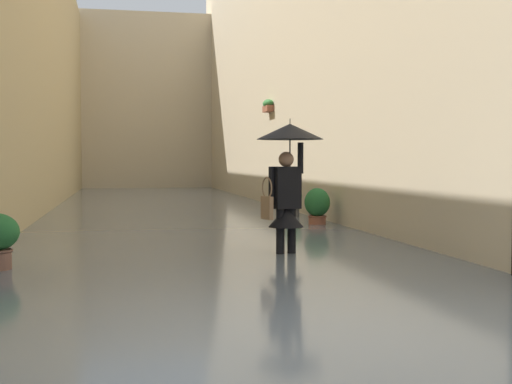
% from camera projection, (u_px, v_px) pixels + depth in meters
% --- Properties ---
extents(ground_plane, '(71.63, 71.63, 0.00)m').
position_uv_depth(ground_plane, '(169.00, 213.00, 18.97)').
color(ground_plane, '#605B56').
extents(flood_water, '(7.03, 34.65, 0.15)m').
position_uv_depth(flood_water, '(169.00, 211.00, 18.97)').
color(flood_water, slate).
rests_on(flood_water, ground_plane).
extents(building_facade_right, '(2.04, 32.65, 8.39)m').
position_uv_depth(building_facade_right, '(15.00, 57.00, 18.00)').
color(building_facade_right, tan).
rests_on(building_facade_right, ground_plane).
extents(building_facade_far, '(9.83, 1.80, 8.64)m').
position_uv_depth(building_facade_far, '(147.00, 103.00, 33.70)').
color(building_facade_far, beige).
rests_on(building_facade_far, ground_plane).
extents(person_wading, '(0.95, 0.95, 2.05)m').
position_uv_depth(person_wading, '(288.00, 166.00, 9.57)').
color(person_wading, black).
rests_on(person_wading, ground_plane).
extents(potted_plant_far_left, '(0.42, 0.42, 0.89)m').
position_uv_depth(potted_plant_far_left, '(293.00, 201.00, 16.12)').
color(potted_plant_far_left, '#66605B').
rests_on(potted_plant_far_left, ground_plane).
extents(potted_plant_mid_left, '(0.53, 0.53, 0.90)m').
position_uv_depth(potted_plant_mid_left, '(317.00, 207.00, 14.07)').
color(potted_plant_mid_left, '#9E563D').
rests_on(potted_plant_mid_left, ground_plane).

